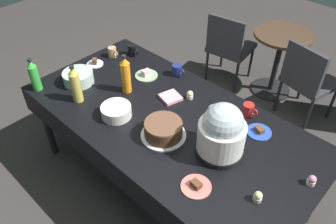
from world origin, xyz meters
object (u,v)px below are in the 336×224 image
maroon_chair_left (229,45)px  coffee_mug_black (132,50)px  glass_salad_bowl (78,77)px  ceramic_snack_bowl (116,111)px  slow_cooker (222,132)px  dessert_plate_coral (196,186)px  dessert_plate_sage (146,74)px  maroon_chair_right (308,78)px  dessert_plate_white (95,63)px  potluck_table (168,124)px  soda_bottle_orange_juice (126,75)px  coffee_mug_tan (113,52)px  dessert_plate_cobalt (259,131)px  dessert_plate_cream (218,110)px  soda_bottle_ginger_ale (76,85)px  coffee_mug_navy (177,70)px  cupcake_vanilla (190,95)px  soda_bottle_lime_soda (34,76)px  frosted_layer_cake (163,130)px  cupcake_mint (258,197)px  round_cafe_table (279,52)px  coffee_mug_red (248,110)px  cupcake_berry (312,180)px

maroon_chair_left → coffee_mug_black: bearing=-103.8°
glass_salad_bowl → ceramic_snack_bowl: bearing=-5.8°
slow_cooker → dessert_plate_coral: 0.36m
dessert_plate_sage → maroon_chair_right: (0.87, 1.29, -0.27)m
dessert_plate_white → potluck_table: bearing=-4.0°
soda_bottle_orange_juice → coffee_mug_tan: (-0.48, 0.25, -0.10)m
dessert_plate_cobalt → maroon_chair_right: maroon_chair_right is taller
dessert_plate_cream → soda_bottle_ginger_ale: size_ratio=0.47×
glass_salad_bowl → ceramic_snack_bowl: glass_salad_bowl is taller
dessert_plate_cream → coffee_mug_navy: (-0.53, 0.14, 0.04)m
cupcake_vanilla → soda_bottle_ginger_ale: size_ratio=0.22×
soda_bottle_lime_soda → frosted_layer_cake: bearing=15.7°
coffee_mug_navy → maroon_chair_left: (-0.23, 1.11, -0.31)m
glass_salad_bowl → cupcake_vanilla: glass_salad_bowl is taller
frosted_layer_cake → cupcake_mint: (0.73, -0.01, -0.02)m
slow_cooker → dessert_plate_coral: bearing=-77.5°
cupcake_vanilla → round_cafe_table: cupcake_vanilla is taller
coffee_mug_red → maroon_chair_left: maroon_chair_left is taller
dessert_plate_sage → cupcake_mint: cupcake_mint is taller
frosted_layer_cake → soda_bottle_ginger_ale: size_ratio=1.00×
glass_salad_bowl → coffee_mug_navy: size_ratio=1.97×
coffee_mug_navy → dessert_plate_cobalt: bearing=-8.3°
glass_salad_bowl → coffee_mug_tan: bearing=103.8°
frosted_layer_cake → cupcake_vanilla: size_ratio=4.55×
coffee_mug_red → coffee_mug_navy: bearing=177.9°
ceramic_snack_bowl → dessert_plate_sage: 0.54m
maroon_chair_right → dessert_plate_coral: bearing=-85.4°
frosted_layer_cake → maroon_chair_right: bearing=80.8°
potluck_table → dessert_plate_coral: size_ratio=12.17×
cupcake_berry → coffee_mug_black: size_ratio=0.56×
coffee_mug_black → maroon_chair_left: 1.22m
glass_salad_bowl → dessert_plate_white: size_ratio=1.70×
dessert_plate_white → coffee_mug_black: size_ratio=1.20×
glass_salad_bowl → maroon_chair_left: 1.78m
dessert_plate_sage → frosted_layer_cake: bearing=-34.6°
cupcake_mint → dessert_plate_white: bearing=172.7°
glass_salad_bowl → dessert_plate_cobalt: glass_salad_bowl is taller
slow_cooker → dessert_plate_white: (-1.41, 0.08, -0.16)m
potluck_table → coffee_mug_black: 0.92m
ceramic_snack_bowl → dessert_plate_sage: size_ratio=1.15×
cupcake_mint → maroon_chair_right: size_ratio=0.08×
coffee_mug_red → round_cafe_table: coffee_mug_red is taller
coffee_mug_navy → slow_cooker: bearing=-30.4°
coffee_mug_tan → coffee_mug_black: bearing=53.8°
dessert_plate_sage → coffee_mug_navy: coffee_mug_navy is taller
soda_bottle_lime_soda → soda_bottle_orange_juice: 0.71m
soda_bottle_lime_soda → soda_bottle_orange_juice: bearing=41.5°
soda_bottle_lime_soda → coffee_mug_navy: (0.67, 0.90, -0.08)m
cupcake_mint → soda_bottle_ginger_ale: 1.48m
dessert_plate_coral → dessert_plate_white: (-1.48, 0.40, 0.00)m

